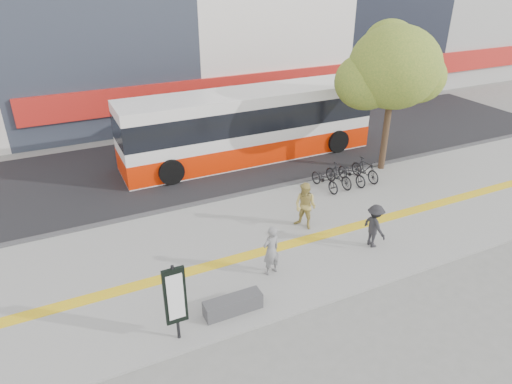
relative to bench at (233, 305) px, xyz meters
name	(u,v)px	position (x,y,z in m)	size (l,w,h in m)	color
ground	(295,265)	(2.60, 1.20, -0.30)	(120.00, 120.00, 0.00)	slate
sidewalk	(273,240)	(2.60, 2.70, -0.27)	(40.00, 7.00, 0.08)	slate
tactile_strip	(280,247)	(2.60, 2.20, -0.22)	(40.00, 0.45, 0.01)	gold
street	(200,162)	(2.60, 10.20, -0.28)	(40.00, 8.00, 0.06)	black
curb	(233,197)	(2.60, 6.20, -0.23)	(40.00, 0.25, 0.14)	#333335
bench	(233,305)	(0.00, 0.00, 0.00)	(1.60, 0.45, 0.45)	#333335
signboard	(175,297)	(-1.60, -0.31, 1.06)	(0.55, 0.10, 2.20)	black
street_tree	(392,69)	(9.78, 6.02, 4.21)	(4.40, 3.80, 6.31)	#362418
bus	(249,127)	(4.95, 9.70, 1.26)	(11.99, 2.84, 3.19)	silver
bicycle_row	(345,174)	(7.28, 5.20, 0.24)	(2.72, 1.73, 0.98)	black
seated_woman	(271,250)	(1.70, 1.09, 0.58)	(0.59, 0.39, 1.61)	black
pedestrian_tan	(305,206)	(3.98, 2.94, 0.63)	(0.83, 0.64, 1.70)	tan
pedestrian_dark	(375,226)	(5.42, 0.97, 0.53)	(0.97, 0.56, 1.50)	#232325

